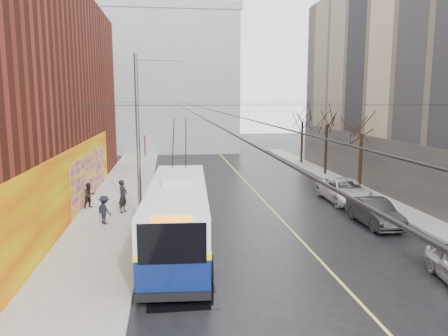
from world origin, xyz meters
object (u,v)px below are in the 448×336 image
object	(u,v)px
tree_far	(303,114)
following_car	(180,182)
streetlight_pole	(141,134)
tree_mid	(327,115)
tree_near	(362,123)
pedestrian_c	(104,210)
parked_car_b	(375,212)
trolleybus	(178,214)
pedestrian_b	(89,195)
parked_car_c	(345,191)
pedestrian_a	(123,196)

from	to	relation	value
tree_far	following_car	xyz separation A→B (m)	(-12.94, -11.99, -4.47)
streetlight_pole	tree_mid	xyz separation A→B (m)	(15.14, 13.00, 0.41)
tree_near	pedestrian_c	size ratio (longest dim) A/B	4.19
parked_car_b	pedestrian_c	distance (m)	14.32
tree_near	tree_far	size ratio (longest dim) A/B	0.97
tree_far	trolleybus	size ratio (longest dim) A/B	0.55
tree_mid	pedestrian_b	world-z (taller)	tree_mid
parked_car_b	tree_near	bearing A→B (deg)	70.28
tree_mid	tree_far	world-z (taller)	tree_mid
streetlight_pole	trolleybus	bearing A→B (deg)	-67.41
streetlight_pole	tree_near	size ratio (longest dim) A/B	1.41
parked_car_c	pedestrian_b	xyz separation A→B (m)	(-16.22, -0.10, 0.17)
parked_car_c	pedestrian_a	xyz separation A→B (m)	(-14.10, -1.44, 0.36)
pedestrian_b	trolleybus	bearing A→B (deg)	-96.41
tree_mid	following_car	xyz separation A→B (m)	(-12.94, -4.99, -4.58)
tree_near	tree_mid	bearing A→B (deg)	90.00
streetlight_pole	pedestrian_b	xyz separation A→B (m)	(-3.36, 2.98, -3.93)
parked_car_c	pedestrian_c	bearing A→B (deg)	-165.36
parked_car_c	pedestrian_c	xyz separation A→B (m)	(-14.83, -3.75, 0.17)
pedestrian_b	tree_near	bearing A→B (deg)	-32.34
following_car	pedestrian_b	size ratio (longest dim) A/B	2.58
following_car	tree_far	bearing A→B (deg)	44.89
tree_far	following_car	world-z (taller)	tree_far
parked_car_c	pedestrian_a	size ratio (longest dim) A/B	2.81
pedestrian_c	tree_near	bearing A→B (deg)	-112.29
pedestrian_a	streetlight_pole	bearing A→B (deg)	-119.81
streetlight_pole	tree_far	size ratio (longest dim) A/B	1.37
parked_car_b	parked_car_c	xyz separation A→B (m)	(0.59, 5.33, 0.04)
streetlight_pole	pedestrian_a	world-z (taller)	streetlight_pole
following_car	trolleybus	bearing A→B (deg)	-89.76
tree_near	parked_car_c	world-z (taller)	tree_near
tree_far	pedestrian_b	size ratio (longest dim) A/B	4.30
parked_car_c	pedestrian_b	size ratio (longest dim) A/B	3.52
pedestrian_a	pedestrian_b	xyz separation A→B (m)	(-2.13, 1.34, -0.19)
tree_mid	streetlight_pole	bearing A→B (deg)	-139.35
parked_car_b	pedestrian_b	distance (m)	16.48
tree_mid	tree_far	size ratio (longest dim) A/B	1.02
parked_car_b	following_car	distance (m)	14.37
trolleybus	streetlight_pole	bearing A→B (deg)	115.68
parked_car_b	pedestrian_c	world-z (taller)	pedestrian_c
tree_near	pedestrian_b	world-z (taller)	tree_near
following_car	tree_near	bearing A→B (deg)	-6.77
streetlight_pole	pedestrian_c	size ratio (longest dim) A/B	5.89
tree_near	pedestrian_a	size ratio (longest dim) A/B	3.35
trolleybus	pedestrian_a	size ratio (longest dim) A/B	6.26
following_car	pedestrian_b	world-z (taller)	pedestrian_b
tree_far	pedestrian_b	bearing A→B (deg)	-137.39
parked_car_b	pedestrian_b	world-z (taller)	pedestrian_b
parked_car_b	parked_car_c	size ratio (longest dim) A/B	0.80
tree_far	pedestrian_a	distance (m)	24.93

